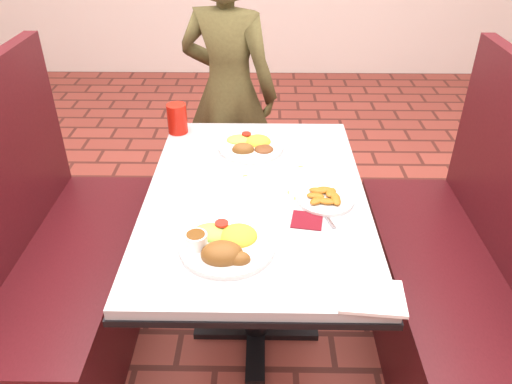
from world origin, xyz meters
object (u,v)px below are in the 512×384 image
near_dinner_plate (225,241)px  plantain_plate (325,198)px  diner_person (229,93)px  red_tumbler (177,119)px  booth_bench_right (450,280)px  far_dinner_plate (251,143)px  booth_bench_left (64,276)px  dining_table (256,213)px

near_dinner_plate → plantain_plate: bearing=39.2°
diner_person → red_tumbler: diner_person is taller
booth_bench_right → far_dinner_plate: size_ratio=4.37×
far_dinner_plate → red_tumbler: (-0.33, 0.15, 0.04)m
booth_bench_left → near_dinner_plate: bearing=-25.2°
plantain_plate → dining_table: bearing=167.1°
booth_bench_right → far_dinner_plate: 1.00m
plantain_plate → booth_bench_left: bearing=176.9°
booth_bench_right → diner_person: size_ratio=0.81×
plantain_plate → red_tumbler: 0.83m
diner_person → red_tumbler: (-0.20, -0.50, 0.07)m
diner_person → far_dinner_plate: (0.13, -0.66, 0.03)m
far_dinner_plate → dining_table: bearing=-85.5°
diner_person → plantain_plate: size_ratio=7.38×
diner_person → far_dinner_plate: 0.67m
dining_table → red_tumbler: (-0.36, 0.50, 0.16)m
near_dinner_plate → far_dinner_plate: size_ratio=1.09×
red_tumbler → far_dinner_plate: bearing=-24.9°
dining_table → red_tumbler: size_ratio=9.15×
diner_person → red_tumbler: 0.55m
plantain_plate → near_dinner_plate: bearing=-140.8°
booth_bench_left → booth_bench_right: bearing=0.0°
diner_person → plantain_plate: (0.41, -1.06, 0.02)m
near_dinner_plate → plantain_plate: 0.44m
booth_bench_left → near_dinner_plate: 0.90m
booth_bench_left → red_tumbler: booth_bench_left is taller
booth_bench_right → far_dinner_plate: (-0.83, 0.35, 0.45)m
plantain_plate → diner_person: bearing=111.1°
plantain_plate → red_tumbler: red_tumbler is taller
booth_bench_right → booth_bench_left: bearing=180.0°
dining_table → plantain_plate: 0.28m
booth_bench_left → booth_bench_right: (1.60, 0.00, 0.00)m
booth_bench_right → dining_table: bearing=180.0°
diner_person → far_dinner_plate: bearing=121.9°
booth_bench_right → plantain_plate: (-0.55, -0.06, 0.43)m
booth_bench_right → near_dinner_plate: (-0.89, -0.33, 0.45)m
booth_bench_left → plantain_plate: booth_bench_left is taller
plantain_plate → red_tumbler: bearing=137.4°
dining_table → diner_person: size_ratio=0.82×
dining_table → booth_bench_left: size_ratio=1.01×
dining_table → far_dinner_plate: 0.37m
dining_table → booth_bench_right: size_ratio=1.01×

